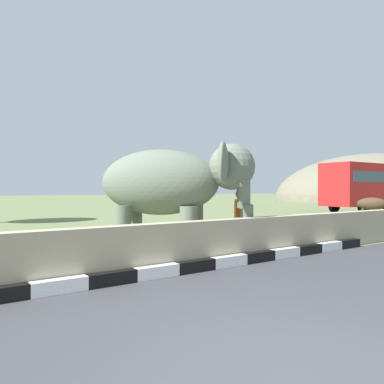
{
  "coord_description": "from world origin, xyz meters",
  "views": [
    {
      "loc": [
        -2.67,
        -2.1,
        1.67
      ],
      "look_at": [
        3.1,
        5.82,
        1.6
      ],
      "focal_mm": 35.86,
      "sensor_mm": 36.0,
      "label": 1
    }
  ],
  "objects": [
    {
      "name": "striped_curb",
      "position": [
        -0.35,
        4.06,
        0.12
      ],
      "size": [
        16.2,
        0.2,
        0.24
      ],
      "color": "white",
      "rests_on": "ground_plane"
    },
    {
      "name": "ground_plane",
      "position": [
        0.0,
        0.0,
        0.0
      ],
      "size": [
        220.0,
        220.0,
        0.0
      ],
      "primitive_type": "plane",
      "color": "#69764B"
    },
    {
      "name": "asphalt_road",
      "position": [
        0.0,
        0.0,
        0.01
      ],
      "size": [
        120.0,
        8.02,
        0.01
      ],
      "primitive_type": "cube",
      "color": "#3D3D42",
      "rests_on": "ground_plane"
    },
    {
      "name": "elephant",
      "position": [
        2.76,
        6.16,
        1.82
      ],
      "size": [
        3.81,
        3.86,
        2.82
      ],
      "color": "slate",
      "rests_on": "ground_plane"
    },
    {
      "name": "cow_near",
      "position": [
        17.42,
        8.87,
        0.87
      ],
      "size": [
        1.28,
        1.86,
        1.23
      ],
      "color": "#473323",
      "rests_on": "ground_plane"
    },
    {
      "name": "bus_red",
      "position": [
        25.12,
        13.05,
        2.08
      ],
      "size": [
        9.68,
        2.85,
        3.5
      ],
      "color": "#B21E1E",
      "rests_on": "ground_plane"
    },
    {
      "name": "hill_east",
      "position": [
        55.0,
        28.82,
        0.0
      ],
      "size": [
        34.3,
        27.44,
        14.25
      ],
      "color": "#746E5A",
      "rests_on": "ground_plane"
    },
    {
      "name": "barrier_parapet",
      "position": [
        2.0,
        4.36,
        0.5
      ],
      "size": [
        28.0,
        0.36,
        1.0
      ],
      "primitive_type": "cube",
      "color": "tan",
      "rests_on": "ground_plane"
    },
    {
      "name": "person_handler",
      "position": [
        4.5,
        5.55,
        0.93
      ],
      "size": [
        0.46,
        0.6,
        1.66
      ],
      "color": "navy",
      "rests_on": "ground_plane"
    }
  ]
}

